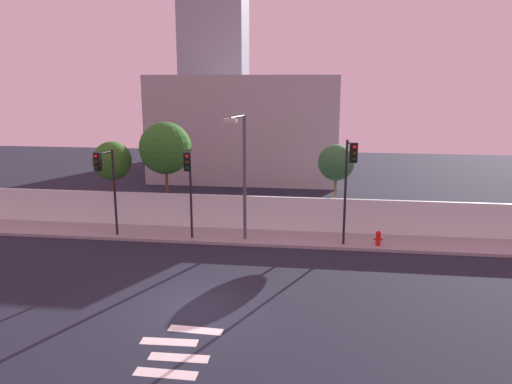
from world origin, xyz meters
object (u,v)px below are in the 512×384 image
Objects in this scene: traffic_light_center at (349,172)px; fire_hydrant at (378,238)px; street_lamp_curbside at (242,167)px; roadside_tree_midleft at (165,148)px; traffic_light_right at (105,175)px; roadside_tree_midright at (336,163)px; traffic_light_left at (189,176)px; roadside_tree_leftmost at (112,161)px.

traffic_light_center is 3.69m from fire_hydrant.
street_lamp_curbside is 5.53m from roadside_tree_midleft.
roadside_tree_midright is at bearing 16.85° from traffic_light_right.
traffic_light_left is at bearing 2.05° from traffic_light_right.
traffic_light_center is 0.89× the size of roadside_tree_midleft.
roadside_tree_leftmost is (-14.42, 2.76, 2.97)m from fire_hydrant.
traffic_light_right is 3.59m from roadside_tree_leftmost.
roadside_tree_midleft is (-2.17, 3.26, 0.87)m from traffic_light_left.
roadside_tree_leftmost is (-1.10, 3.41, 0.10)m from traffic_light_right.
traffic_light_center is at bearing -80.94° from roadside_tree_midright.
roadside_tree_midleft is 1.23× the size of roadside_tree_midright.
roadside_tree_leftmost is at bearing 169.18° from fire_hydrant.
street_lamp_curbside reaches higher than traffic_light_left.
roadside_tree_midright is at bearing 0.00° from roadside_tree_midleft.
fire_hydrant is 12.24m from roadside_tree_midleft.
street_lamp_curbside reaches higher than roadside_tree_midleft.
traffic_light_right is at bearing -163.15° from roadside_tree_midright.
traffic_light_right is at bearing -72.14° from roadside_tree_leftmost.
street_lamp_curbside reaches higher than roadside_tree_midright.
traffic_light_center reaches higher than traffic_light_left.
roadside_tree_midleft is (2.00, 3.41, 0.89)m from traffic_light_right.
street_lamp_curbside is at bearing -179.31° from fire_hydrant.
traffic_light_center reaches higher than traffic_light_right.
roadside_tree_leftmost is at bearing 180.00° from roadside_tree_midleft.
traffic_light_center reaches higher than fire_hydrant.
roadside_tree_leftmost is at bearing 160.08° from street_lamp_curbside.
street_lamp_curbside is at bearing -19.92° from roadside_tree_leftmost.
street_lamp_curbside is at bearing -147.98° from roadside_tree_midright.
street_lamp_curbside is 7.38m from fire_hydrant.
fire_hydrant is at bearing 0.69° from street_lamp_curbside.
roadside_tree_midleft is 9.28m from roadside_tree_midright.
traffic_light_right is at bearing -177.19° from fire_hydrant.
fire_hydrant is 14.98m from roadside_tree_leftmost.
roadside_tree_midleft is at bearing 180.00° from roadside_tree_midright.
traffic_light_right is 6.77m from street_lamp_curbside.
traffic_light_right reaches higher than fire_hydrant.
roadside_tree_midright reaches higher than fire_hydrant.
traffic_light_center is at bearing -5.75° from street_lamp_curbside.
roadside_tree_midleft is at bearing 166.31° from fire_hydrant.
traffic_light_right is 4.05m from roadside_tree_midleft.
roadside_tree_midright is at bearing 24.70° from traffic_light_left.
roadside_tree_midright reaches higher than roadside_tree_leftmost.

